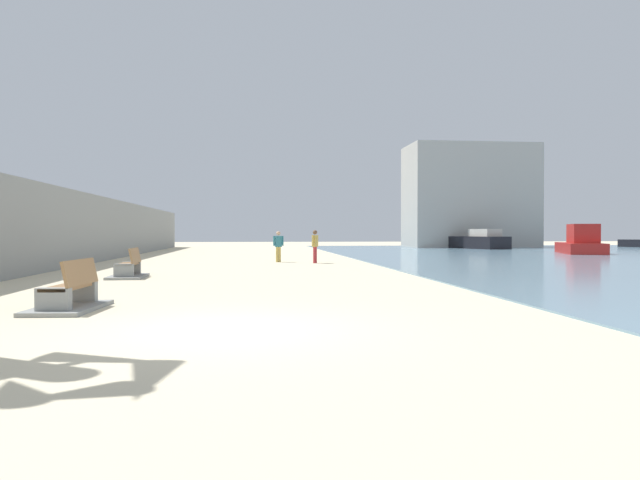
% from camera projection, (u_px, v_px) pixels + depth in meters
% --- Properties ---
extents(ground_plane, '(120.00, 120.00, 0.00)m').
position_uv_depth(ground_plane, '(242.00, 265.00, 27.04)').
color(ground_plane, beige).
extents(seawall, '(0.80, 64.00, 3.30)m').
position_uv_depth(seawall, '(71.00, 228.00, 26.16)').
color(seawall, gray).
rests_on(seawall, ground).
extents(bench_near, '(1.25, 2.18, 0.98)m').
position_uv_depth(bench_near, '(70.00, 298.00, 11.46)').
color(bench_near, gray).
rests_on(bench_near, ground).
extents(bench_far, '(1.16, 2.13, 0.98)m').
position_uv_depth(bench_far, '(129.00, 271.00, 19.50)').
color(bench_far, gray).
rests_on(bench_far, ground).
extents(person_walking, '(0.52, 0.24, 1.53)m').
position_uv_depth(person_walking, '(278.00, 244.00, 29.44)').
color(person_walking, gold).
rests_on(person_walking, ground).
extents(person_standing, '(0.34, 0.45, 1.59)m').
position_uv_depth(person_standing, '(315.00, 244.00, 28.42)').
color(person_standing, '#B22D33').
rests_on(person_standing, ground).
extents(boat_outer, '(3.91, 6.25, 1.70)m').
position_uv_depth(boat_outer, '(479.00, 241.00, 51.72)').
color(boat_outer, black).
rests_on(boat_outer, water_bay).
extents(boat_mid_bay, '(4.17, 6.49, 1.98)m').
position_uv_depth(boat_mid_bay, '(581.00, 243.00, 40.05)').
color(boat_mid_bay, red).
rests_on(boat_mid_bay, water_bay).
extents(harbor_building, '(12.00, 6.00, 9.78)m').
position_uv_depth(harbor_building, '(470.00, 197.00, 57.19)').
color(harbor_building, '#ADAAA3').
rests_on(harbor_building, ground).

